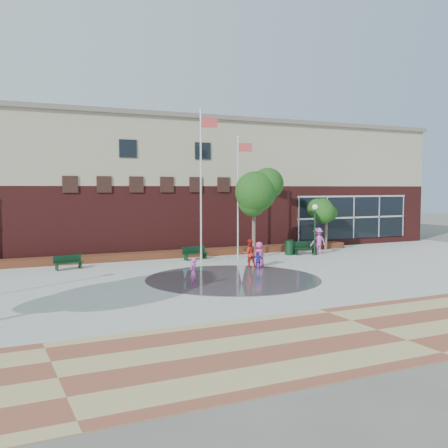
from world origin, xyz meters
name	(u,v)px	position (x,y,z in m)	size (l,w,h in m)	color
ground	(264,290)	(0.00, 0.00, 0.00)	(120.00, 120.00, 0.00)	#666056
plaza_concrete	(224,276)	(0.00, 4.00, 0.00)	(46.00, 18.00, 0.01)	#A8A8A0
paver_band	(377,330)	(0.00, -7.00, 0.00)	(46.00, 6.00, 0.01)	brown
splash_pad	(233,279)	(0.00, 3.00, 0.00)	(8.40, 8.40, 0.01)	#383A3D
library_building	(144,184)	(0.00, 17.48, 4.64)	(44.40, 10.40, 9.20)	#531C1B
flower_bed	(172,258)	(0.00, 11.60, 0.00)	(26.00, 1.20, 0.40)	maroon
flagpole_left	(202,178)	(0.84, 8.76, 4.98)	(1.00, 0.41, 8.94)	white
flagpole_right	(239,191)	(3.52, 9.29, 4.21)	(0.87, 0.42, 7.54)	white
lamp_right	(315,224)	(8.74, 8.65, 2.07)	(0.35, 0.35, 3.33)	black
bench_left	(68,265)	(-6.67, 9.39, 0.25)	(1.59, 0.73, 0.77)	black
bench_mid	(195,256)	(0.92, 9.99, 0.26)	(1.68, 0.74, 0.82)	black
bench_right	(305,250)	(8.41, 9.22, 0.28)	(1.76, 0.52, 0.88)	black
trash_can	(289,247)	(7.34, 9.47, 0.51)	(0.62, 0.62, 1.01)	black
tree_mid	(254,194)	(4.51, 9.14, 4.03)	(3.28, 3.28, 5.53)	#4E3D32
tree_small_right	(326,211)	(11.20, 10.75, 2.75)	(2.20, 2.20, 3.76)	#4E3D32
water_jet_a	(242,284)	(-0.17, 1.76, 0.00)	(0.41, 0.41, 0.79)	white
water_jet_b	(185,281)	(-2.22, 3.62, 0.00)	(0.21, 0.21, 0.48)	white
child_splash	(193,273)	(-2.54, 1.84, 0.66)	(0.48, 0.32, 1.32)	#C14A9E
adult_red	(249,254)	(2.41, 5.81, 0.79)	(0.77, 0.60, 1.58)	red
adult_pink	(259,255)	(2.93, 5.64, 0.71)	(0.70, 0.45, 1.43)	#D6408A
child_blue	(258,261)	(2.40, 4.81, 0.51)	(0.60, 0.25, 1.03)	#2727A7
person_bench	(318,241)	(9.20, 8.91, 0.88)	(1.14, 0.66, 1.77)	#E959C4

